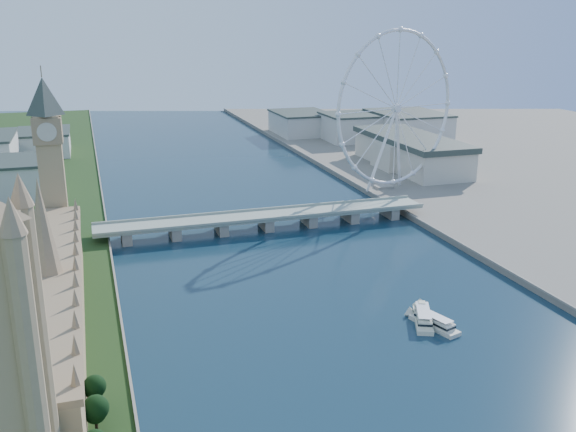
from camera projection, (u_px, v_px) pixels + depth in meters
name	position (u px, v px, depth m)	size (l,w,h in m)	color
parliament_range	(51.00, 306.00, 263.57)	(24.00, 200.00, 70.00)	tan
big_ben	(49.00, 145.00, 348.39)	(20.02, 20.02, 110.00)	tan
westminster_bridge	(266.00, 219.00, 422.72)	(220.00, 22.00, 9.50)	gray
london_eye	(396.00, 109.00, 490.26)	(113.60, 39.12, 124.30)	silver
county_hall	(410.00, 170.00, 593.97)	(54.00, 144.00, 35.00)	beige
city_skyline	(235.00, 137.00, 668.60)	(505.00, 280.00, 32.00)	beige
tour_boat_near	(434.00, 327.00, 286.05)	(7.17, 28.15, 6.20)	beige
tour_boat_far	(423.00, 322.00, 290.71)	(7.62, 29.83, 6.59)	beige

